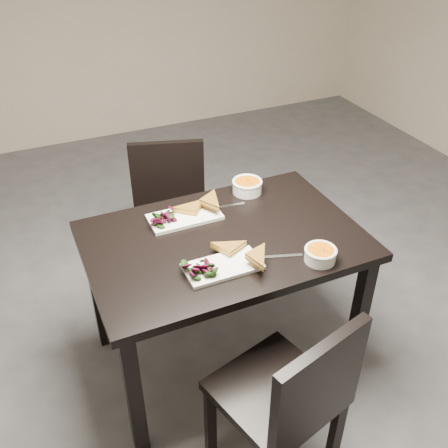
% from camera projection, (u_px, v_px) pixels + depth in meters
% --- Properties ---
extents(ground, '(5.00, 5.00, 0.00)m').
position_uv_depth(ground, '(232.00, 289.00, 3.07)').
color(ground, '#47474C').
rests_on(ground, ground).
extents(table, '(1.20, 0.80, 0.75)m').
position_uv_depth(table, '(224.00, 255.00, 2.28)').
color(table, black).
rests_on(table, ground).
extents(chair_near, '(0.52, 0.52, 0.85)m').
position_uv_depth(chair_near, '(291.00, 396.00, 1.86)').
color(chair_near, black).
rests_on(chair_near, ground).
extents(chair_far, '(0.52, 0.52, 0.85)m').
position_uv_depth(chair_far, '(170.00, 209.00, 2.91)').
color(chair_far, black).
rests_on(chair_far, ground).
extents(plate_near, '(0.31, 0.16, 0.02)m').
position_uv_depth(plate_near, '(223.00, 267.00, 2.05)').
color(plate_near, white).
rests_on(plate_near, table).
extents(sandwich_near, '(0.19, 0.17, 0.05)m').
position_uv_depth(sandwich_near, '(236.00, 254.00, 2.06)').
color(sandwich_near, '#A97723').
rests_on(sandwich_near, plate_near).
extents(salad_near, '(0.10, 0.09, 0.04)m').
position_uv_depth(salad_near, '(200.00, 267.00, 2.00)').
color(salad_near, black).
rests_on(salad_near, plate_near).
extents(soup_bowl_near, '(0.13, 0.13, 0.06)m').
position_uv_depth(soup_bowl_near, '(320.00, 254.00, 2.07)').
color(soup_bowl_near, white).
rests_on(soup_bowl_near, table).
extents(cutlery_near, '(0.18, 0.07, 0.00)m').
position_uv_depth(cutlery_near, '(281.00, 256.00, 2.11)').
color(cutlery_near, silver).
rests_on(cutlery_near, table).
extents(plate_far, '(0.33, 0.17, 0.02)m').
position_uv_depth(plate_far, '(185.00, 217.00, 2.35)').
color(plate_far, white).
rests_on(plate_far, table).
extents(sandwich_far, '(0.20, 0.21, 0.05)m').
position_uv_depth(sandwich_far, '(199.00, 209.00, 2.34)').
color(sandwich_far, '#A97723').
rests_on(sandwich_far, plate_far).
extents(salad_far, '(0.10, 0.09, 0.05)m').
position_uv_depth(salad_far, '(164.00, 216.00, 2.29)').
color(salad_far, black).
rests_on(salad_far, plate_far).
extents(soup_bowl_far, '(0.15, 0.15, 0.07)m').
position_uv_depth(soup_bowl_far, '(247.00, 186.00, 2.52)').
color(soup_bowl_far, white).
rests_on(soup_bowl_far, table).
extents(cutlery_far, '(0.18, 0.04, 0.00)m').
position_uv_depth(cutlery_far, '(226.00, 206.00, 2.44)').
color(cutlery_far, silver).
rests_on(cutlery_far, table).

